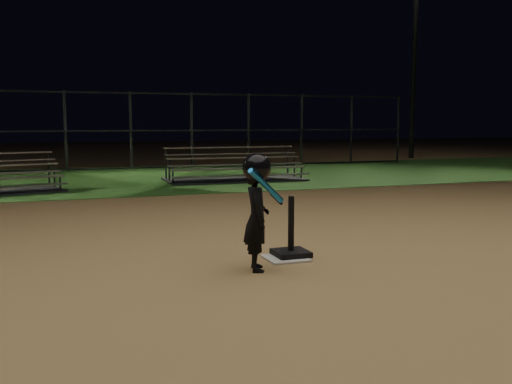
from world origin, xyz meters
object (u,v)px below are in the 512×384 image
(light_pole_right, at_px, (416,39))
(batting_tee, at_px, (291,245))
(home_plate, at_px, (286,258))
(child_batter, at_px, (257,209))
(bleacher_right, at_px, (234,174))

(light_pole_right, bearing_deg, batting_tee, -128.67)
(home_plate, height_order, child_batter, child_batter)
(home_plate, relative_size, bleacher_right, 0.13)
(batting_tee, xyz_separation_m, bleacher_right, (1.99, 8.45, 0.04))
(home_plate, relative_size, light_pole_right, 0.05)
(batting_tee, height_order, light_pole_right, light_pole_right)
(batting_tee, distance_m, child_batter, 0.85)
(home_plate, height_order, bleacher_right, bleacher_right)
(child_batter, bearing_deg, batting_tee, -43.48)
(home_plate, xyz_separation_m, light_pole_right, (12.00, 14.94, 4.93))
(home_plate, distance_m, batting_tee, 0.17)
(home_plate, relative_size, child_batter, 0.37)
(child_batter, xyz_separation_m, bleacher_right, (2.54, 8.84, -0.47))
(bleacher_right, bearing_deg, child_batter, -105.08)
(batting_tee, xyz_separation_m, child_batter, (-0.55, -0.39, 0.51))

